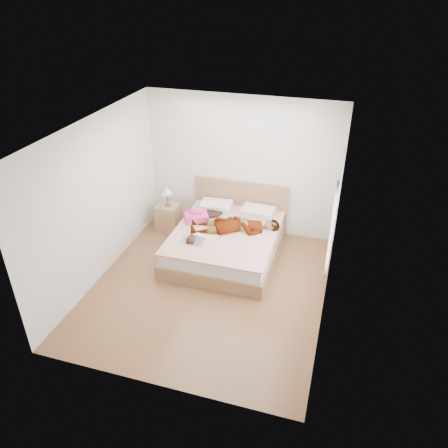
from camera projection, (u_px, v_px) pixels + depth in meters
name	position (u px, v px, depth m)	size (l,w,h in m)	color
ground	(209.00, 287.00, 7.00)	(4.00, 4.00, 0.00)	#4D2918
woman	(236.00, 223.00, 7.54)	(0.59, 1.57, 0.22)	white
hair	(212.00, 210.00, 8.09)	(0.45, 0.55, 0.08)	black
phone	(215.00, 206.00, 7.97)	(0.04, 0.09, 0.01)	silver
room_shell	(335.00, 212.00, 6.05)	(4.00, 4.00, 4.00)	white
bed	(227.00, 240.00, 7.72)	(1.80, 2.08, 1.00)	brown
towel	(196.00, 216.00, 7.82)	(0.51, 0.48, 0.21)	#EF41A0
magazine	(192.00, 241.00, 7.23)	(0.43, 0.29, 0.03)	white
coffee_mug	(198.00, 236.00, 7.30)	(0.12, 0.10, 0.09)	white
plush_toy	(191.00, 239.00, 7.17)	(0.15, 0.22, 0.12)	black
nightstand	(169.00, 215.00, 8.43)	(0.45, 0.40, 0.92)	brown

